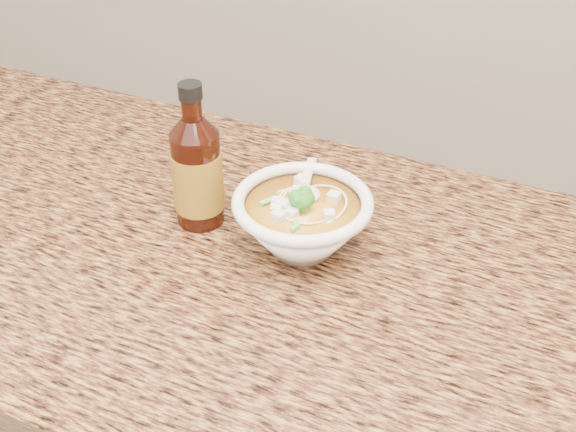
% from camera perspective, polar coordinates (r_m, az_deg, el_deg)
% --- Properties ---
extents(counter_slab, '(4.00, 0.68, 0.04)m').
position_cam_1_polar(counter_slab, '(0.89, 9.85, -7.27)').
color(counter_slab, olive).
rests_on(counter_slab, cabinet).
extents(soup_bowl, '(0.18, 0.20, 0.10)m').
position_cam_1_polar(soup_bowl, '(0.91, 1.14, -0.51)').
color(soup_bowl, white).
rests_on(soup_bowl, counter_slab).
extents(hot_sauce_bottle, '(0.08, 0.08, 0.20)m').
position_cam_1_polar(hot_sauce_bottle, '(0.95, -7.19, 3.46)').
color(hot_sauce_bottle, '#3B1008').
rests_on(hot_sauce_bottle, counter_slab).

